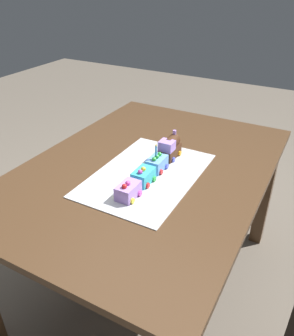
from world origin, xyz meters
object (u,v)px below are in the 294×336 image
(birthday_candle, at_px, (156,150))
(cake_car_caboose_sky_blue, at_px, (157,163))
(cake_car_hopper_turquoise, at_px, (143,176))
(cake_car_tanker_lavender, at_px, (128,191))
(dining_table, at_px, (147,186))
(cake_locomotive, at_px, (170,148))

(birthday_candle, bearing_deg, cake_car_caboose_sky_blue, 180.00)
(cake_car_caboose_sky_blue, xyz_separation_m, cake_car_hopper_turquoise, (0.12, 0.00, -0.00))
(cake_car_caboose_sky_blue, relative_size, birthday_candle, 1.75)
(cake_car_caboose_sky_blue, xyz_separation_m, cake_car_tanker_lavender, (0.24, 0.00, -0.00))
(cake_car_hopper_turquoise, bearing_deg, cake_car_tanker_lavender, 0.00)
(cake_car_caboose_sky_blue, distance_m, cake_car_tanker_lavender, 0.24)
(dining_table, relative_size, cake_car_hopper_turquoise, 14.00)
(cake_locomotive, bearing_deg, dining_table, -24.14)
(cake_car_tanker_lavender, bearing_deg, dining_table, -167.90)
(cake_locomotive, xyz_separation_m, cake_car_hopper_turquoise, (0.25, 0.00, -0.02))
(cake_car_caboose_sky_blue, distance_m, birthday_candle, 0.07)
(cake_car_caboose_sky_blue, bearing_deg, cake_car_tanker_lavender, 0.00)
(cake_car_hopper_turquoise, distance_m, cake_car_tanker_lavender, 0.12)
(cake_car_hopper_turquoise, distance_m, birthday_candle, 0.13)
(dining_table, xyz_separation_m, cake_locomotive, (-0.12, 0.05, 0.16))
(cake_car_tanker_lavender, bearing_deg, cake_locomotive, -180.00)
(cake_locomotive, bearing_deg, cake_car_hopper_turquoise, 0.00)
(cake_car_caboose_sky_blue, xyz_separation_m, birthday_candle, (0.01, -0.00, 0.07))
(cake_locomotive, distance_m, birthday_candle, 0.15)
(cake_car_hopper_turquoise, bearing_deg, cake_locomotive, -180.00)
(dining_table, bearing_deg, cake_car_caboose_sky_blue, 78.60)
(cake_car_caboose_sky_blue, height_order, cake_car_tanker_lavender, same)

